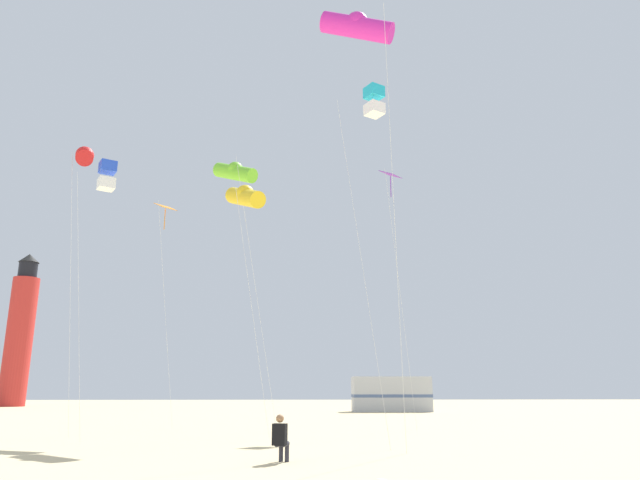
% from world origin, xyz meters
% --- Properties ---
extents(kite_flyer_standing, '(0.45, 0.56, 1.16)m').
position_xyz_m(kite_flyer_standing, '(0.44, 8.04, 0.61)').
color(kite_flyer_standing, black).
rests_on(kite_flyer_standing, ground).
extents(kite_diamond_orange, '(1.66, 1.66, 11.02)m').
position_xyz_m(kite_diamond_orange, '(-5.79, 21.33, 10.32)').
color(kite_diamond_orange, silver).
rests_on(kite_diamond_orange, ground).
extents(kite_tube_magenta, '(2.59, 2.00, 14.10)m').
position_xyz_m(kite_tube_magenta, '(2.72, 9.43, 13.39)').
color(kite_tube_magenta, silver).
rests_on(kite_tube_magenta, ground).
extents(kite_tube_scarlet, '(1.53, 2.58, 12.17)m').
position_xyz_m(kite_tube_scarlet, '(-8.33, 16.55, 11.46)').
color(kite_tube_scarlet, silver).
rests_on(kite_tube_scarlet, ground).
extents(kite_box_cyan, '(1.82, 1.82, 12.86)m').
position_xyz_m(kite_box_cyan, '(3.68, 12.41, 12.25)').
color(kite_box_cyan, silver).
rests_on(kite_box_cyan, ground).
extents(kite_diamond_violet, '(1.37, 1.37, 12.46)m').
position_xyz_m(kite_diamond_violet, '(5.58, 19.93, 11.65)').
color(kite_diamond_violet, silver).
rests_on(kite_diamond_violet, ground).
extents(kite_tube_lime, '(3.39, 3.25, 12.46)m').
position_xyz_m(kite_tube_lime, '(-2.07, 18.70, 11.75)').
color(kite_tube_lime, silver).
rests_on(kite_tube_lime, ground).
extents(kite_tube_gold, '(2.19, 2.48, 10.19)m').
position_xyz_m(kite_tube_gold, '(-1.30, 15.58, 9.48)').
color(kite_tube_gold, silver).
rests_on(kite_tube_gold, ground).
extents(kite_box_blue, '(1.45, 1.45, 10.50)m').
position_xyz_m(kite_box_blue, '(-6.65, 14.59, 9.91)').
color(kite_box_blue, silver).
rests_on(kite_box_blue, ground).
extents(lighthouse_distant, '(2.80, 2.80, 16.80)m').
position_xyz_m(lighthouse_distant, '(-29.31, 59.05, 7.84)').
color(lighthouse_distant, red).
rests_on(lighthouse_distant, ground).
extents(rv_van_silver, '(6.45, 2.37, 2.80)m').
position_xyz_m(rv_van_silver, '(9.01, 42.01, 1.39)').
color(rv_van_silver, '#B7BABF').
rests_on(rv_van_silver, ground).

